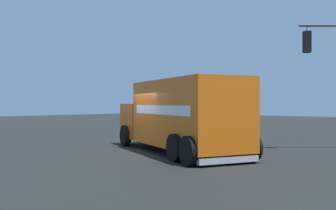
{
  "coord_description": "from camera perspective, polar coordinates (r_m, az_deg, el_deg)",
  "views": [
    {
      "loc": [
        -11.85,
        11.95,
        2.06
      ],
      "look_at": [
        -0.56,
        -0.81,
        2.0
      ],
      "focal_mm": 41.67,
      "sensor_mm": 36.0,
      "label": 1
    }
  ],
  "objects": [
    {
      "name": "delivery_truck",
      "position": [
        16.28,
        1.73,
        -1.55
      ],
      "size": [
        8.56,
        5.73,
        3.01
      ],
      "color": "orange",
      "rests_on": "ground"
    },
    {
      "name": "ground_plane",
      "position": [
        16.96,
        -3.24,
        -6.78
      ],
      "size": [
        100.0,
        100.0,
        0.0
      ],
      "primitive_type": "plane",
      "color": "black"
    }
  ]
}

